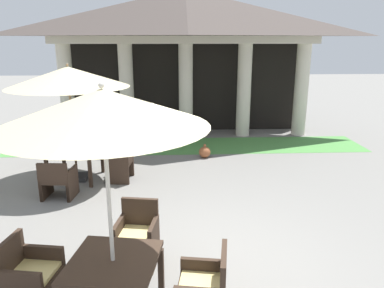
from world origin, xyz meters
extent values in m
plane|color=gray|center=(0.00, 0.00, 0.00)|extent=(60.00, 60.00, 0.00)
cylinder|color=beige|center=(-3.86, 7.54, 1.51)|extent=(0.46, 0.46, 3.02)
cylinder|color=beige|center=(-1.93, 7.54, 1.51)|extent=(0.46, 0.46, 3.02)
cylinder|color=beige|center=(0.00, 7.54, 1.51)|extent=(0.46, 0.46, 3.02)
cylinder|color=beige|center=(1.93, 7.54, 1.51)|extent=(0.46, 0.46, 3.02)
cylinder|color=beige|center=(3.86, 7.54, 1.51)|extent=(0.46, 0.46, 3.02)
cube|color=beige|center=(0.00, 7.54, 3.14)|extent=(8.51, 0.70, 0.24)
pyramid|color=#514742|center=(0.00, 7.54, 3.96)|extent=(8.91, 3.14, 1.39)
cube|color=black|center=(0.00, 8.44, 1.51)|extent=(8.31, 0.16, 3.02)
cube|color=#519347|center=(0.00, 6.30, 0.00)|extent=(10.71, 1.82, 0.01)
cube|color=#38281E|center=(-1.10, -0.84, 0.69)|extent=(1.14, 1.14, 0.05)
cube|color=#38281E|center=(-1.10, -0.84, 0.64)|extent=(1.04, 1.04, 0.06)
cube|color=#38281E|center=(-1.48, -0.31, 0.30)|extent=(0.08, 0.08, 0.60)
cube|color=#38281E|center=(-0.58, -0.46, 0.30)|extent=(0.08, 0.08, 0.60)
cylinder|color=beige|center=(-1.10, -0.84, 1.22)|extent=(0.05, 0.05, 2.44)
cone|color=beige|center=(-1.10, -0.84, 2.48)|extent=(2.21, 2.21, 0.39)
sphere|color=beige|center=(-1.10, -0.84, 2.71)|extent=(0.06, 0.06, 0.06)
cube|color=#38281E|center=(-2.11, -0.68, 0.40)|extent=(0.65, 0.66, 0.07)
cube|color=#E0CC7F|center=(-2.11, -0.68, 0.46)|extent=(0.60, 0.61, 0.05)
cube|color=#38281E|center=(-2.36, -0.64, 0.66)|extent=(0.15, 0.58, 0.45)
cube|color=#38281E|center=(-2.06, -0.41, 0.33)|extent=(0.57, 0.15, 0.67)
cube|color=#38281E|center=(-1.81, -0.46, 0.18)|extent=(0.06, 0.06, 0.37)
cube|color=#38281E|center=(-2.31, -0.38, 0.18)|extent=(0.06, 0.06, 0.37)
cube|color=#38281E|center=(-0.94, 0.16, 0.42)|extent=(0.62, 0.61, 0.07)
cube|color=#E0CC7F|center=(-0.94, 0.16, 0.48)|extent=(0.57, 0.56, 0.05)
cube|color=#38281E|center=(-0.90, 0.40, 0.69)|extent=(0.54, 0.15, 0.46)
cube|color=#38281E|center=(-0.69, 0.12, 0.34)|extent=(0.14, 0.53, 0.67)
cube|color=#38281E|center=(-1.19, 0.20, 0.34)|extent=(0.14, 0.53, 0.67)
cube|color=#38281E|center=(-0.74, -0.11, 0.19)|extent=(0.06, 0.06, 0.38)
cube|color=#38281E|center=(-1.22, -0.04, 0.19)|extent=(0.06, 0.06, 0.38)
cube|color=#38281E|center=(-0.66, 0.36, 0.19)|extent=(0.06, 0.06, 0.38)
cube|color=#38281E|center=(-1.14, 0.43, 0.19)|extent=(0.06, 0.06, 0.38)
cube|color=#E0CC7F|center=(-0.10, -1.00, 0.45)|extent=(0.58, 0.61, 0.05)
cube|color=#38281E|center=(0.14, -1.04, 0.67)|extent=(0.15, 0.58, 0.48)
cube|color=#38281E|center=(-0.06, -0.74, 0.31)|extent=(0.54, 0.15, 0.63)
cube|color=#38281E|center=(-2.68, 3.63, 0.72)|extent=(1.12, 1.12, 0.05)
cube|color=#38281E|center=(-2.68, 3.63, 0.66)|extent=(1.03, 1.03, 0.07)
cube|color=#38281E|center=(-3.20, 3.20, 0.31)|extent=(0.08, 0.08, 0.62)
cube|color=#38281E|center=(-2.24, 3.11, 0.31)|extent=(0.08, 0.08, 0.62)
cube|color=#38281E|center=(-3.11, 4.16, 0.31)|extent=(0.08, 0.08, 0.62)
cube|color=#38281E|center=(-2.16, 4.07, 0.31)|extent=(0.08, 0.08, 0.62)
cube|color=#2D2D2D|center=(-2.68, 3.63, 0.04)|extent=(0.49, 0.49, 0.09)
cylinder|color=olive|center=(-2.68, 3.63, 1.16)|extent=(0.05, 0.05, 2.32)
cone|color=beige|center=(-2.68, 3.63, 2.37)|extent=(2.65, 2.65, 0.44)
sphere|color=olive|center=(-2.68, 3.63, 2.62)|extent=(0.06, 0.06, 0.06)
cube|color=#38281E|center=(-1.66, 3.54, 0.43)|extent=(0.58, 0.65, 0.07)
cube|color=#E0CC7F|center=(-1.66, 3.54, 0.49)|extent=(0.53, 0.60, 0.05)
cube|color=#38281E|center=(-1.41, 3.52, 0.67)|extent=(0.12, 0.61, 0.41)
cube|color=#38281E|center=(-1.68, 3.26, 0.34)|extent=(0.53, 0.11, 0.69)
cube|color=#38281E|center=(-1.63, 3.82, 0.34)|extent=(0.53, 0.11, 0.69)
cube|color=#38281E|center=(-1.92, 3.29, 0.20)|extent=(0.06, 0.06, 0.39)
cube|color=#38281E|center=(-1.87, 3.83, 0.20)|extent=(0.06, 0.06, 0.39)
cube|color=#38281E|center=(-1.45, 3.24, 0.20)|extent=(0.06, 0.06, 0.39)
cube|color=#38281E|center=(-1.40, 3.79, 0.20)|extent=(0.06, 0.06, 0.39)
cube|color=#38281E|center=(-2.77, 2.61, 0.40)|extent=(0.65, 0.61, 0.07)
cube|color=#E0CC7F|center=(-2.77, 2.61, 0.46)|extent=(0.60, 0.56, 0.05)
cube|color=#38281E|center=(-2.80, 2.36, 0.63)|extent=(0.60, 0.12, 0.38)
cube|color=#38281E|center=(-3.05, 2.64, 0.31)|extent=(0.11, 0.56, 0.62)
cube|color=#38281E|center=(-2.49, 2.59, 0.31)|extent=(0.11, 0.56, 0.62)
cube|color=#38281E|center=(-3.02, 2.89, 0.18)|extent=(0.06, 0.06, 0.37)
cube|color=#38281E|center=(-2.48, 2.84, 0.18)|extent=(0.06, 0.06, 0.37)
cube|color=#38281E|center=(-3.07, 2.39, 0.18)|extent=(0.06, 0.06, 0.37)
cube|color=#38281E|center=(-2.52, 2.34, 0.18)|extent=(0.06, 0.06, 0.37)
ellipsoid|color=#9E5633|center=(0.44, 5.12, 0.15)|extent=(0.32, 0.32, 0.31)
sphere|color=#9E5633|center=(0.44, 5.12, 0.35)|extent=(0.08, 0.08, 0.08)
camera|label=1|loc=(-0.38, -4.57, 3.15)|focal=34.46mm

